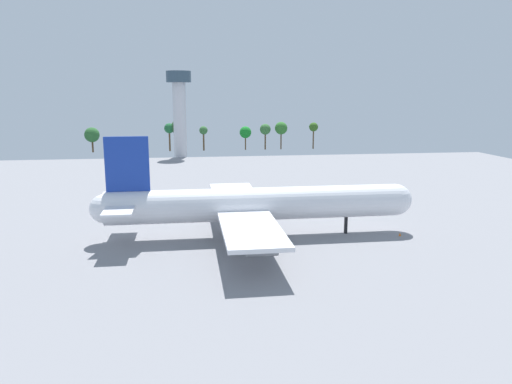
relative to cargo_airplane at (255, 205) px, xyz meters
name	(u,v)px	position (x,y,z in m)	size (l,w,h in m)	color
ground_plane	(256,237)	(0.20, 0.00, -6.49)	(250.48, 250.48, 0.00)	gray
cargo_airplane	(255,205)	(0.00, 0.00, 0.00)	(62.62, 52.03, 19.90)	silver
pushback_tractor	(243,203)	(0.64, 25.56, -5.37)	(2.30, 4.70, 2.28)	#B21E19
fuel_truck	(277,194)	(11.01, 35.41, -5.46)	(4.83, 3.35, 2.07)	#2D5193
safety_cone_nose	(400,234)	(28.38, -3.33, -6.15)	(0.47, 0.47, 0.68)	orange
control_tower	(179,105)	(-15.40, 127.55, 16.09)	(10.69, 10.69, 37.01)	silver
tree_line_backdrop	(202,130)	(-5.37, 150.15, 3.48)	(113.53, 7.39, 15.23)	#51381E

